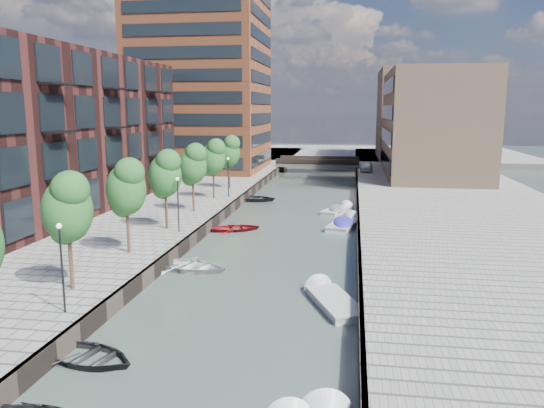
% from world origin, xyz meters
% --- Properties ---
extents(water, '(300.00, 300.00, 0.00)m').
position_xyz_m(water, '(0.00, 40.00, 0.00)').
color(water, '#38473F').
rests_on(water, ground).
extents(quay_right, '(20.00, 140.00, 1.00)m').
position_xyz_m(quay_right, '(16.00, 40.00, 0.50)').
color(quay_right, gray).
rests_on(quay_right, ground).
extents(quay_wall_left, '(0.25, 140.00, 1.00)m').
position_xyz_m(quay_wall_left, '(-6.10, 40.00, 0.50)').
color(quay_wall_left, '#332823').
rests_on(quay_wall_left, ground).
extents(quay_wall_right, '(0.25, 140.00, 1.00)m').
position_xyz_m(quay_wall_right, '(6.10, 40.00, 0.50)').
color(quay_wall_right, '#332823').
rests_on(quay_wall_right, ground).
extents(far_closure, '(80.00, 40.00, 1.00)m').
position_xyz_m(far_closure, '(0.00, 100.00, 0.50)').
color(far_closure, gray).
rests_on(far_closure, ground).
extents(apartment_block, '(8.00, 38.00, 14.00)m').
position_xyz_m(apartment_block, '(-20.00, 30.00, 8.00)').
color(apartment_block, black).
rests_on(apartment_block, quay_left).
extents(tower, '(18.00, 18.00, 30.00)m').
position_xyz_m(tower, '(-17.00, 65.00, 16.00)').
color(tower, '#9B4D2D').
rests_on(tower, quay_left).
extents(tan_block_near, '(12.00, 25.00, 14.00)m').
position_xyz_m(tan_block_near, '(16.00, 62.00, 8.00)').
color(tan_block_near, '#98775D').
rests_on(tan_block_near, quay_right).
extents(tan_block_far, '(12.00, 20.00, 16.00)m').
position_xyz_m(tan_block_far, '(16.00, 88.00, 9.00)').
color(tan_block_far, '#98775D').
rests_on(tan_block_far, quay_right).
extents(bridge, '(13.00, 6.00, 1.30)m').
position_xyz_m(bridge, '(0.00, 72.00, 1.39)').
color(bridge, gray).
rests_on(bridge, ground).
extents(tree_1, '(2.50, 2.50, 5.95)m').
position_xyz_m(tree_1, '(-8.50, 11.00, 5.31)').
color(tree_1, '#382619').
rests_on(tree_1, quay_left).
extents(tree_2, '(2.50, 2.50, 5.95)m').
position_xyz_m(tree_2, '(-8.50, 18.00, 5.31)').
color(tree_2, '#382619').
rests_on(tree_2, quay_left).
extents(tree_3, '(2.50, 2.50, 5.95)m').
position_xyz_m(tree_3, '(-8.50, 25.00, 5.31)').
color(tree_3, '#382619').
rests_on(tree_3, quay_left).
extents(tree_4, '(2.50, 2.50, 5.95)m').
position_xyz_m(tree_4, '(-8.50, 32.00, 5.31)').
color(tree_4, '#382619').
rests_on(tree_4, quay_left).
extents(tree_5, '(2.50, 2.50, 5.95)m').
position_xyz_m(tree_5, '(-8.50, 39.00, 5.31)').
color(tree_5, '#382619').
rests_on(tree_5, quay_left).
extents(tree_6, '(2.50, 2.50, 5.95)m').
position_xyz_m(tree_6, '(-8.50, 46.00, 5.31)').
color(tree_6, '#382619').
rests_on(tree_6, quay_left).
extents(lamp_0, '(0.24, 0.24, 4.12)m').
position_xyz_m(lamp_0, '(-7.20, 8.00, 3.51)').
color(lamp_0, black).
rests_on(lamp_0, quay_left).
extents(lamp_1, '(0.24, 0.24, 4.12)m').
position_xyz_m(lamp_1, '(-7.20, 24.00, 3.51)').
color(lamp_1, black).
rests_on(lamp_1, quay_left).
extents(lamp_2, '(0.24, 0.24, 4.12)m').
position_xyz_m(lamp_2, '(-7.20, 40.00, 3.51)').
color(lamp_2, black).
rests_on(lamp_2, quay_left).
extents(sloop_1, '(4.85, 4.00, 0.87)m').
position_xyz_m(sloop_1, '(-4.86, 5.57, 0.00)').
color(sloop_1, black).
rests_on(sloop_1, ground).
extents(sloop_2, '(4.92, 4.24, 0.86)m').
position_xyz_m(sloop_2, '(-4.06, 29.33, 0.00)').
color(sloop_2, maroon).
rests_on(sloop_2, ground).
extents(sloop_3, '(5.31, 4.27, 0.98)m').
position_xyz_m(sloop_3, '(-4.36, 18.06, 0.00)').
color(sloop_3, silver).
rests_on(sloop_3, ground).
extents(sloop_4, '(5.13, 3.78, 1.03)m').
position_xyz_m(sloop_4, '(-5.30, 43.72, 0.00)').
color(sloop_4, '#242427').
rests_on(sloop_4, ground).
extents(motorboat_2, '(3.57, 5.38, 1.70)m').
position_xyz_m(motorboat_2, '(4.56, 13.66, 0.10)').
color(motorboat_2, '#BABBB9').
rests_on(motorboat_2, ground).
extents(motorboat_3, '(3.09, 5.72, 1.81)m').
position_xyz_m(motorboat_3, '(4.97, 32.24, 0.22)').
color(motorboat_3, '#B9B9B7').
rests_on(motorboat_3, ground).
extents(motorboat_4, '(3.24, 4.99, 1.58)m').
position_xyz_m(motorboat_4, '(4.22, 38.72, 0.19)').
color(motorboat_4, silver).
rests_on(motorboat_4, ground).
extents(car, '(1.99, 4.29, 1.42)m').
position_xyz_m(car, '(7.50, 64.90, 1.71)').
color(car, silver).
rests_on(car, quay_right).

